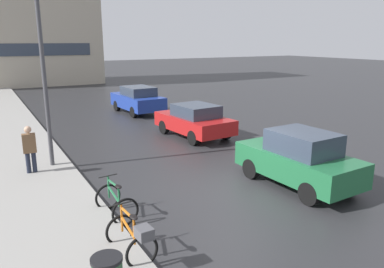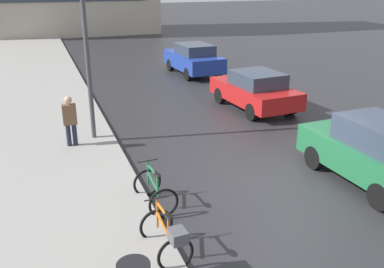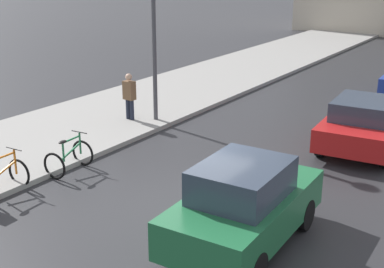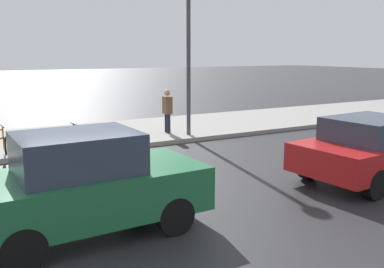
# 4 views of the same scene
# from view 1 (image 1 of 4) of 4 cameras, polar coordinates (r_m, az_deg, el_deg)

# --- Properties ---
(ground_plane) EXTENTS (140.00, 140.00, 0.00)m
(ground_plane) POSITION_cam_1_polar(r_m,az_deg,el_deg) (11.26, 5.84, -8.44)
(ground_plane) COLOR #28282B
(bicycle_nearest) EXTENTS (0.76, 1.38, 1.00)m
(bicycle_nearest) POSITION_cam_1_polar(r_m,az_deg,el_deg) (7.82, -8.85, -15.26)
(bicycle_nearest) COLOR black
(bicycle_nearest) RESTS_ON ground
(bicycle_second) EXTENTS (0.79, 1.19, 0.97)m
(bicycle_second) POSITION_cam_1_polar(r_m,az_deg,el_deg) (9.63, -11.48, -10.19)
(bicycle_second) COLOR black
(bicycle_second) RESTS_ON ground
(car_green) EXTENTS (1.90, 3.87, 1.71)m
(car_green) POSITION_cam_1_polar(r_m,az_deg,el_deg) (11.69, 15.97, -3.68)
(car_green) COLOR #1E6038
(car_green) RESTS_ON ground
(car_red) EXTENTS (2.24, 4.06, 1.49)m
(car_red) POSITION_cam_1_polar(r_m,az_deg,el_deg) (16.98, 0.37, 2.10)
(car_red) COLOR #AD1919
(car_red) RESTS_ON ground
(car_blue) EXTENTS (2.09, 4.13, 1.60)m
(car_blue) POSITION_cam_1_polar(r_m,az_deg,el_deg) (22.84, -8.26, 5.23)
(car_blue) COLOR navy
(car_blue) RESTS_ON ground
(pedestrian) EXTENTS (0.42, 0.27, 1.68)m
(pedestrian) POSITION_cam_1_polar(r_m,az_deg,el_deg) (13.01, -23.49, -2.05)
(pedestrian) COLOR #1E2333
(pedestrian) RESTS_ON ground
(streetlamp) EXTENTS (0.45, 0.45, 6.01)m
(streetlamp) POSITION_cam_1_polar(r_m,az_deg,el_deg) (13.12, -22.02, 12.52)
(streetlamp) COLOR #424247
(streetlamp) RESTS_ON ground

